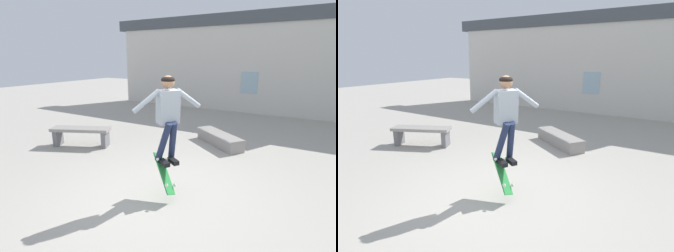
# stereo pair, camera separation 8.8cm
# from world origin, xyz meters

# --- Properties ---
(ground_plane) EXTENTS (40.00, 40.00, 0.00)m
(ground_plane) POSITION_xyz_m (0.00, 0.00, 0.00)
(ground_plane) COLOR #A39E93
(building_backdrop) EXTENTS (14.89, 0.52, 5.10)m
(building_backdrop) POSITION_xyz_m (0.02, 8.13, 2.18)
(building_backdrop) COLOR beige
(building_backdrop) RESTS_ON ground_plane
(park_bench) EXTENTS (1.61, 1.06, 0.51)m
(park_bench) POSITION_xyz_m (-3.31, 1.23, 0.37)
(park_bench) COLOR gray
(park_bench) RESTS_ON ground_plane
(skate_ledge) EXTENTS (1.59, 1.33, 0.33)m
(skate_ledge) POSITION_xyz_m (-0.11, 3.23, 0.17)
(skate_ledge) COLOR gray
(skate_ledge) RESTS_ON ground_plane
(skater) EXTENTS (0.74, 1.05, 1.47)m
(skater) POSITION_xyz_m (0.08, 0.11, 1.50)
(skater) COLOR #9EA8B2
(skateboard_flipping) EXTENTS (0.49, 0.49, 0.64)m
(skateboard_flipping) POSITION_xyz_m (0.05, 0.04, 0.45)
(skateboard_flipping) COLOR #237F38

